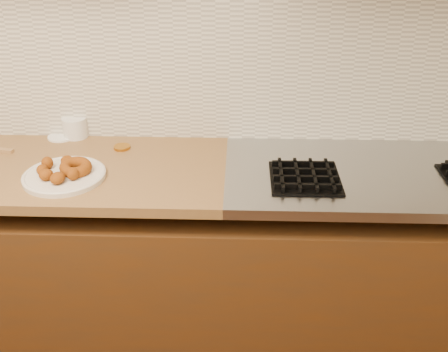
# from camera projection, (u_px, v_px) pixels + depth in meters

# --- Properties ---
(wall_back) EXTENTS (4.00, 0.02, 2.70)m
(wall_back) POSITION_uv_depth(u_px,v_px,m) (105.00, 32.00, 2.11)
(wall_back) COLOR #BEB191
(wall_back) RESTS_ON ground
(base_cabinet) EXTENTS (3.60, 0.60, 0.77)m
(base_cabinet) POSITION_uv_depth(u_px,v_px,m) (112.00, 270.00, 2.29)
(base_cabinet) COLOR #512A0E
(base_cabinet) RESTS_ON floor
(stovetop) EXTENTS (1.30, 0.62, 0.04)m
(stovetop) POSITION_uv_depth(u_px,v_px,m) (393.00, 175.00, 2.03)
(stovetop) COLOR #9EA0A5
(stovetop) RESTS_ON base_cabinet
(backsplash) EXTENTS (3.60, 0.02, 0.60)m
(backsplash) POSITION_uv_depth(u_px,v_px,m) (108.00, 69.00, 2.17)
(backsplash) COLOR silver
(backsplash) RESTS_ON wall_back
(burner_grates) EXTENTS (0.91, 0.26, 0.03)m
(burner_grates) POSITION_uv_depth(u_px,v_px,m) (393.00, 178.00, 1.94)
(burner_grates) COLOR black
(burner_grates) RESTS_ON stovetop
(donut_plate) EXTENTS (0.31, 0.31, 0.02)m
(donut_plate) POSITION_uv_depth(u_px,v_px,m) (64.00, 176.00, 1.96)
(donut_plate) COLOR silver
(donut_plate) RESTS_ON butcher_block
(ring_donut) EXTENTS (0.17, 0.17, 0.05)m
(ring_donut) POSITION_uv_depth(u_px,v_px,m) (76.00, 167.00, 1.96)
(ring_donut) COLOR #8B4C0E
(ring_donut) RESTS_ON donut_plate
(fried_dough_chunks) EXTENTS (0.18, 0.21, 0.05)m
(fried_dough_chunks) POSITION_uv_depth(u_px,v_px,m) (55.00, 170.00, 1.94)
(fried_dough_chunks) COLOR #8B4C0E
(fried_dough_chunks) RESTS_ON donut_plate
(plastic_tub) EXTENTS (0.14, 0.14, 0.09)m
(plastic_tub) POSITION_uv_depth(u_px,v_px,m) (75.00, 127.00, 2.28)
(plastic_tub) COLOR white
(plastic_tub) RESTS_ON butcher_block
(tub_lid) EXTENTS (0.14, 0.14, 0.01)m
(tub_lid) POSITION_uv_depth(u_px,v_px,m) (62.00, 137.00, 2.29)
(tub_lid) COLOR white
(tub_lid) RESTS_ON butcher_block
(brass_jar_lid) EXTENTS (0.09, 0.09, 0.01)m
(brass_jar_lid) POSITION_uv_depth(u_px,v_px,m) (122.00, 147.00, 2.19)
(brass_jar_lid) COLOR #B97820
(brass_jar_lid) RESTS_ON butcher_block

